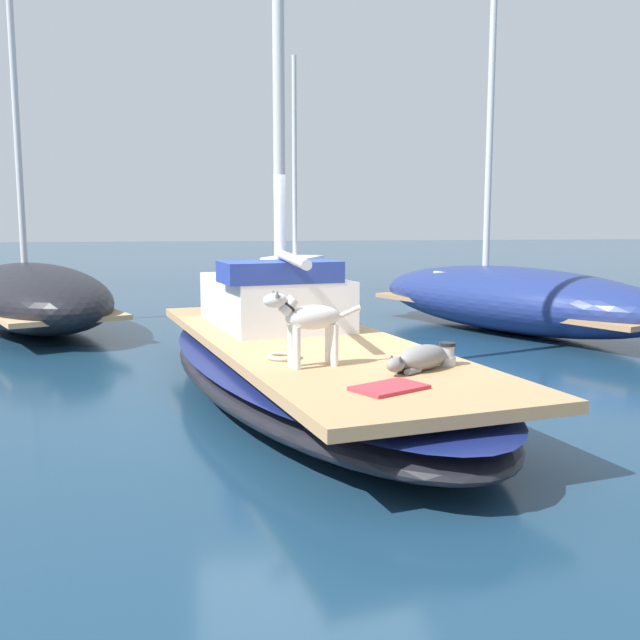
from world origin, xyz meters
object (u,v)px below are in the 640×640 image
Objects in this scene: coiled_rope at (284,356)px; moored_boat_starboard_side at (512,298)px; sailboat_main at (305,368)px; deck_towel at (389,388)px; dog_grey at (420,358)px; moored_boat_far_astern at (288,276)px; deck_winch at (447,355)px; moored_boat_port_side at (33,296)px; dog_white at (308,320)px.

coiled_rope is 7.00m from moored_boat_starboard_side.
deck_towel is (0.30, -2.47, 0.34)m from sailboat_main.
sailboat_main is 1.16× the size of moored_boat_starboard_side.
dog_grey is 0.13× the size of moored_boat_far_astern.
sailboat_main is 1.20× the size of moored_boat_far_astern.
deck_winch is 1.53m from coiled_rope.
coiled_rope is at bearing -61.31° from moored_boat_port_side.
dog_grey is at bearing -57.37° from moored_boat_port_side.
coiled_rope is (-0.36, -1.08, 0.35)m from sailboat_main.
deck_winch is at bearing 47.44° from deck_towel.
moored_boat_far_astern is at bearing 43.07° from moored_boat_port_side.
dog_white is (-0.19, -1.50, 0.75)m from sailboat_main.
dog_white is at bearing -96.12° from moored_boat_far_astern.
deck_towel is 0.09× the size of moored_boat_far_astern.
dog_white is (-0.94, 0.32, 0.32)m from dog_grey.
sailboat_main is 5.97m from moored_boat_starboard_side.
moored_boat_far_astern reaches higher than coiled_rope.
dog_white reaches higher than coiled_rope.
moored_boat_port_side is at bearing 124.87° from deck_winch.
moored_boat_far_astern reaches higher than sailboat_main.
dog_white is at bearing 116.82° from deck_towel.
dog_grey is 0.13× the size of moored_boat_starboard_side.
deck_winch reaches higher than coiled_rope.
moored_boat_port_side reaches higher than deck_towel.
sailboat_main is 9.23× the size of dog_grey.
deck_winch reaches higher than sailboat_main.
dog_grey is 1.33m from coiled_rope.
deck_towel is 0.09× the size of moored_boat_starboard_side.
moored_boat_port_side is (-3.91, 7.26, -0.47)m from dog_white.
dog_grey is at bearing -67.67° from sailboat_main.
deck_towel is at bearing -121.25° from moored_boat_starboard_side.
sailboat_main is at bearing 122.67° from deck_winch.
moored_boat_starboard_side reaches higher than dog_white.
moored_boat_starboard_side is at bearing -63.84° from moored_boat_far_astern.
moored_boat_starboard_side is 1.00× the size of moored_boat_port_side.
deck_towel is 7.73m from moored_boat_starboard_side.
moored_boat_starboard_side reaches higher than deck_winch.
deck_winch is 9.03m from moored_boat_port_side.
coiled_rope reaches higher than deck_towel.
moored_boat_far_astern is at bearing 84.03° from sailboat_main.
dog_white is 0.60m from coiled_rope.
coiled_rope is 11.81m from moored_boat_far_astern.
sailboat_main is at bearing 82.77° from dog_white.
sailboat_main is 23.41× the size of coiled_rope.
moored_boat_far_astern is 7.25m from moored_boat_starboard_side.
dog_white is at bearing -67.94° from coiled_rope.
moored_boat_starboard_side is (4.50, 5.64, -0.48)m from dog_white.
deck_towel is 0.09× the size of moored_boat_port_side.
coiled_rope is at bearing 115.42° from deck_towel.
dog_grey is 2.54× the size of coiled_rope.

